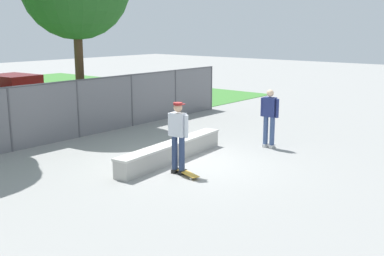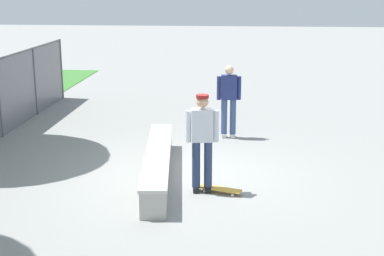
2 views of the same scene
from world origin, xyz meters
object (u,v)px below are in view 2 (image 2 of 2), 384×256
object	(u,v)px
skateboarder	(202,138)
skateboard	(220,189)
concrete_ledge	(158,164)
bystander	(229,98)

from	to	relation	value
skateboarder	skateboard	world-z (taller)	skateboarder
concrete_ledge	bystander	bearing A→B (deg)	-23.69
skateboarder	concrete_ledge	bearing A→B (deg)	49.87
skateboarder	skateboard	xyz separation A→B (m)	(-0.03, -0.34, -0.96)
concrete_ledge	skateboarder	world-z (taller)	skateboarder
bystander	concrete_ledge	bearing A→B (deg)	156.31
bystander	skateboarder	bearing A→B (deg)	174.12
skateboard	bystander	distance (m)	3.95
skateboard	skateboarder	bearing A→B (deg)	85.61
skateboard	bystander	world-z (taller)	bystander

